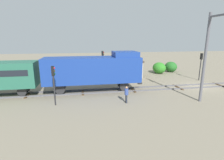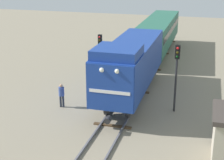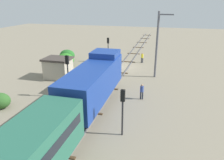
{
  "view_description": "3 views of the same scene",
  "coord_description": "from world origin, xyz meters",
  "px_view_note": "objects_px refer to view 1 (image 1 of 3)",
  "views": [
    {
      "loc": [
        -20.14,
        15.3,
        6.35
      ],
      "look_at": [
        -0.21,
        11.87,
        1.42
      ],
      "focal_mm": 28.0,
      "sensor_mm": 36.0,
      "label": 1
    },
    {
      "loc": [
        5.21,
        -9.11,
        9.67
      ],
      "look_at": [
        -0.27,
        10.07,
        2.72
      ],
      "focal_mm": 55.0,
      "sensor_mm": 36.0,
      "label": 2
    },
    {
      "loc": [
        -6.53,
        32.23,
        9.88
      ],
      "look_at": [
        -1.48,
        13.06,
        2.6
      ],
      "focal_mm": 35.0,
      "sensor_mm": 36.0,
      "label": 3
    }
  ],
  "objects_px": {
    "traffic_signal_far": "(54,78)",
    "catenary_mast": "(206,57)",
    "traffic_signal_near": "(201,62)",
    "locomotive": "(94,69)",
    "worker_by_signal": "(126,93)",
    "relay_hut": "(132,68)",
    "traffic_signal_mid": "(103,62)"
  },
  "relations": [
    {
      "from": "traffic_signal_near",
      "to": "traffic_signal_far",
      "type": "bearing_deg",
      "value": 108.59
    },
    {
      "from": "traffic_signal_far",
      "to": "catenary_mast",
      "type": "bearing_deg",
      "value": -95.76
    },
    {
      "from": "traffic_signal_far",
      "to": "worker_by_signal",
      "type": "xyz_separation_m",
      "value": [
        -0.6,
        -6.89,
        -1.66
      ]
    },
    {
      "from": "traffic_signal_far",
      "to": "worker_by_signal",
      "type": "bearing_deg",
      "value": -94.98
    },
    {
      "from": "traffic_signal_far",
      "to": "catenary_mast",
      "type": "relative_size",
      "value": 0.44
    },
    {
      "from": "locomotive",
      "to": "worker_by_signal",
      "type": "bearing_deg",
      "value": -146.08
    },
    {
      "from": "traffic_signal_near",
      "to": "worker_by_signal",
      "type": "bearing_deg",
      "value": 119.04
    },
    {
      "from": "locomotive",
      "to": "traffic_signal_near",
      "type": "height_order",
      "value": "locomotive"
    },
    {
      "from": "relay_hut",
      "to": "locomotive",
      "type": "bearing_deg",
      "value": 137.79
    },
    {
      "from": "traffic_signal_far",
      "to": "traffic_signal_mid",
      "type": "bearing_deg",
      "value": -37.94
    },
    {
      "from": "traffic_signal_near",
      "to": "locomotive",
      "type": "bearing_deg",
      "value": 101.21
    },
    {
      "from": "worker_by_signal",
      "to": "catenary_mast",
      "type": "bearing_deg",
      "value": -25.15
    },
    {
      "from": "worker_by_signal",
      "to": "traffic_signal_far",
      "type": "bearing_deg",
      "value": 156.33
    },
    {
      "from": "locomotive",
      "to": "traffic_signal_mid",
      "type": "bearing_deg",
      "value": -22.3
    },
    {
      "from": "traffic_signal_near",
      "to": "relay_hut",
      "type": "bearing_deg",
      "value": 65.3
    },
    {
      "from": "traffic_signal_far",
      "to": "locomotive",
      "type": "bearing_deg",
      "value": -48.45
    },
    {
      "from": "locomotive",
      "to": "traffic_signal_near",
      "type": "bearing_deg",
      "value": -78.79
    },
    {
      "from": "traffic_signal_far",
      "to": "traffic_signal_near",
      "type": "bearing_deg",
      "value": -71.41
    },
    {
      "from": "traffic_signal_near",
      "to": "traffic_signal_mid",
      "type": "relative_size",
      "value": 0.89
    },
    {
      "from": "locomotive",
      "to": "traffic_signal_near",
      "type": "xyz_separation_m",
      "value": [
        3.2,
        -16.15,
        0.07
      ]
    },
    {
      "from": "locomotive",
      "to": "catenary_mast",
      "type": "relative_size",
      "value": 1.35
    },
    {
      "from": "catenary_mast",
      "to": "relay_hut",
      "type": "xyz_separation_m",
      "value": [
        12.56,
        3.59,
        -3.16
      ]
    },
    {
      "from": "locomotive",
      "to": "worker_by_signal",
      "type": "relative_size",
      "value": 6.82
    },
    {
      "from": "locomotive",
      "to": "traffic_signal_far",
      "type": "relative_size",
      "value": 3.06
    },
    {
      "from": "traffic_signal_far",
      "to": "relay_hut",
      "type": "xyz_separation_m",
      "value": [
        11.1,
        -10.86,
        -1.26
      ]
    },
    {
      "from": "catenary_mast",
      "to": "relay_hut",
      "type": "height_order",
      "value": "catenary_mast"
    },
    {
      "from": "locomotive",
      "to": "catenary_mast",
      "type": "bearing_deg",
      "value": -115.95
    },
    {
      "from": "worker_by_signal",
      "to": "relay_hut",
      "type": "height_order",
      "value": "relay_hut"
    },
    {
      "from": "locomotive",
      "to": "traffic_signal_far",
      "type": "xyz_separation_m",
      "value": [
        -3.6,
        4.06,
        -0.12
      ]
    },
    {
      "from": "traffic_signal_near",
      "to": "relay_hut",
      "type": "xyz_separation_m",
      "value": [
        4.3,
        9.35,
        -1.45
      ]
    },
    {
      "from": "traffic_signal_far",
      "to": "worker_by_signal",
      "type": "distance_m",
      "value": 7.11
    },
    {
      "from": "relay_hut",
      "to": "worker_by_signal",
      "type": "bearing_deg",
      "value": 161.22
    }
  ]
}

